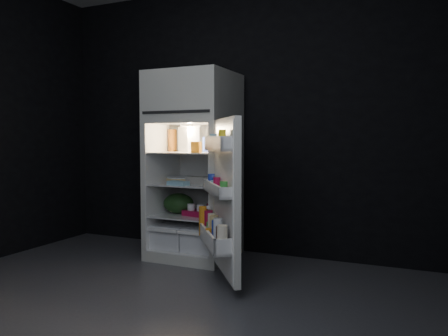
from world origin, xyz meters
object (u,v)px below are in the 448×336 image
at_px(refrigerator, 195,159).
at_px(fridge_door, 222,200).
at_px(milk_jug, 189,139).
at_px(yogurt_tray, 197,213).
at_px(egg_carton, 203,180).

height_order(refrigerator, fridge_door, refrigerator).
bearing_deg(milk_jug, refrigerator, 18.21).
bearing_deg(refrigerator, yogurt_tray, -57.32).
distance_m(egg_carton, yogurt_tray, 0.32).
bearing_deg(egg_carton, milk_jug, 145.44).
xyz_separation_m(fridge_door, yogurt_tray, (-0.51, 0.55, -0.23)).
height_order(egg_carton, yogurt_tray, egg_carton).
xyz_separation_m(milk_jug, yogurt_tray, (0.16, -0.14, -0.69)).
xyz_separation_m(refrigerator, fridge_door, (0.59, -0.68, -0.28)).
height_order(milk_jug, yogurt_tray, milk_jug).
height_order(refrigerator, egg_carton, refrigerator).
relative_size(refrigerator, egg_carton, 5.63).
bearing_deg(egg_carton, fridge_door, -59.11).
relative_size(egg_carton, yogurt_tray, 1.23).
bearing_deg(fridge_door, yogurt_tray, 132.91).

